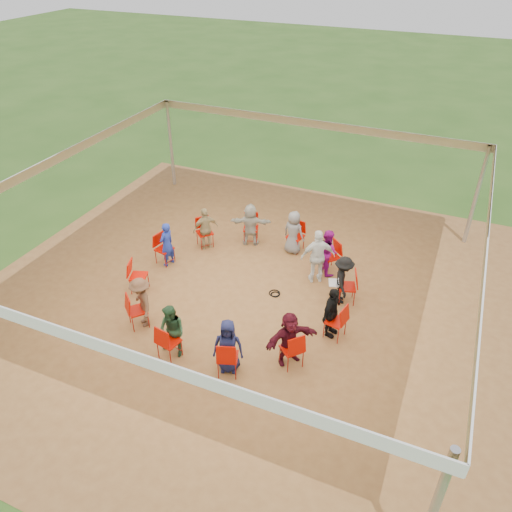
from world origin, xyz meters
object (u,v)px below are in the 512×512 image
at_px(laptop, 336,281).
at_px(chair_2, 295,237).
at_px(chair_8, 169,342).
at_px(chair_11, 335,321).
at_px(chair_5, 164,249).
at_px(person_seated_2, 293,232).
at_px(person_seated_10, 331,312).
at_px(standing_person, 318,257).
at_px(cable_coil, 275,294).
at_px(person_seated_1, 327,252).
at_px(chair_3, 251,228).
at_px(person_seated_8, 228,346).
at_px(chair_9, 228,357).
at_px(person_seated_3, 250,225).
at_px(person_seated_4, 206,229).
at_px(person_seated_9, 289,338).
at_px(person_seated_7, 172,332).
at_px(person_seated_6, 142,302).
at_px(chair_6, 139,276).
at_px(person_seated_5, 167,244).
at_px(chair_1, 331,257).
at_px(chair_4, 205,233).
at_px(chair_7, 138,310).
at_px(chair_10, 292,349).
at_px(person_seated_0, 343,280).
at_px(chair_0, 347,287).

bearing_deg(laptop, chair_2, 24.46).
distance_m(chair_8, chair_11, 3.71).
relative_size(chair_5, person_seated_2, 0.70).
relative_size(chair_5, laptop, 2.19).
xyz_separation_m(chair_11, person_seated_10, (-0.12, 0.02, 0.20)).
height_order(standing_person, cable_coil, standing_person).
bearing_deg(person_seated_10, person_seated_1, 30.00).
distance_m(chair_3, person_seated_1, 2.57).
bearing_deg(person_seated_8, chair_9, -90.00).
bearing_deg(standing_person, chair_2, -79.21).
relative_size(chair_3, person_seated_3, 0.70).
height_order(person_seated_4, person_seated_9, same).
xyz_separation_m(person_seated_10, cable_coil, (-1.70, 0.89, -0.63)).
bearing_deg(person_seated_9, person_seated_7, 150.00).
bearing_deg(chair_11, chair_5, 90.00).
relative_size(chair_2, chair_3, 1.00).
distance_m(chair_11, person_seated_1, 2.57).
distance_m(chair_8, person_seated_6, 1.35).
relative_size(chair_6, person_seated_4, 0.70).
xyz_separation_m(chair_8, chair_11, (3.09, 2.06, 0.00)).
bearing_deg(chair_3, person_seated_4, 19.99).
xyz_separation_m(person_seated_5, person_seated_6, (0.80, -2.37, 0.00)).
bearing_deg(chair_1, person_seated_8, 119.23).
relative_size(chair_6, chair_11, 1.00).
xyz_separation_m(chair_4, person_seated_2, (2.46, 0.72, 0.20)).
xyz_separation_m(chair_7, person_seated_10, (4.19, 1.48, 0.20)).
height_order(chair_10, person_seated_5, person_seated_5).
distance_m(person_seated_0, standing_person, 1.02).
distance_m(chair_5, chair_7, 2.62).
bearing_deg(laptop, person_seated_6, 105.50).
xyz_separation_m(person_seated_6, standing_person, (3.19, 3.26, 0.12)).
xyz_separation_m(person_seated_1, person_seated_4, (-3.53, -0.23, 0.00)).
distance_m(person_seated_10, standing_person, 2.08).
distance_m(chair_7, person_seated_5, 2.57).
xyz_separation_m(chair_9, person_seated_9, (1.04, 0.83, 0.20)).
height_order(chair_11, cable_coil, chair_11).
bearing_deg(chair_2, person_seated_9, 119.23).
xyz_separation_m(chair_5, chair_10, (4.54, -2.25, 0.00)).
relative_size(person_seated_4, standing_person, 0.85).
xyz_separation_m(chair_4, person_seated_3, (1.17, 0.64, 0.20)).
bearing_deg(chair_0, standing_person, 41.69).
height_order(chair_1, chair_8, same).
relative_size(chair_0, person_seated_8, 0.70).
distance_m(chair_8, standing_person, 4.46).
distance_m(chair_11, cable_coil, 2.08).
distance_m(person_seated_4, person_seated_10, 4.84).
bearing_deg(chair_0, person_seated_0, 90.00).
bearing_deg(chair_5, chair_11, 90.00).
relative_size(person_seated_1, standing_person, 0.85).
height_order(chair_11, person_seated_0, person_seated_0).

